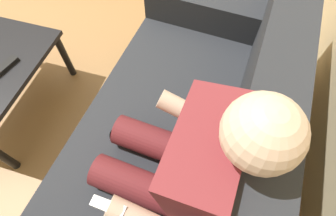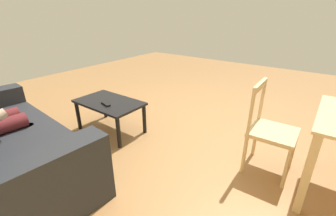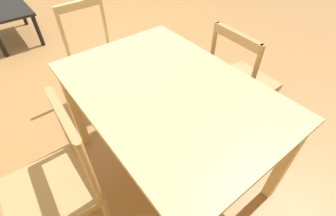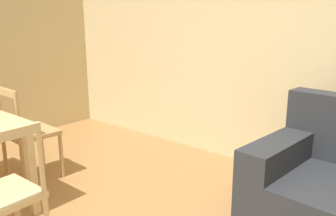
# 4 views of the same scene
# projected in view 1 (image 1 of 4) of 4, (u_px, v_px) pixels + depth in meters

# --- Properties ---
(couch) EXTENTS (2.16, 1.12, 0.94)m
(couch) POSITION_uv_depth(u_px,v_px,m) (180.00, 149.00, 1.41)
(couch) COLOR #282B30
(couch) RESTS_ON ground_plane
(person_lounging) EXTENTS (0.62, 0.87, 1.19)m
(person_lounging) POSITION_uv_depth(u_px,v_px,m) (178.00, 166.00, 1.07)
(person_lounging) COLOR maroon
(person_lounging) RESTS_ON ground_plane
(tv_remote) EXTENTS (0.18, 0.09, 0.02)m
(tv_remote) POSITION_uv_depth(u_px,v_px,m) (5.00, 66.00, 1.57)
(tv_remote) COLOR black
(tv_remote) RESTS_ON coffee_table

